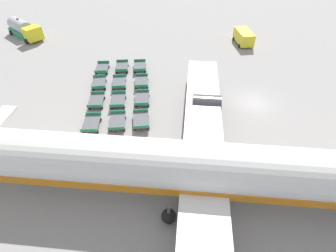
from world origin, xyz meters
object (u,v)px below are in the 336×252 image
object	(u,v)px
fuel_tanker_primary	(24,30)
baggage_dolly_row_mid_a_col_a	(122,67)
baggage_dolly_row_mid_b_col_b	(142,82)
baggage_dolly_row_mid_a_col_d	(117,122)
service_van	(244,37)
baggage_dolly_row_mid_a_col_b	(119,83)
baggage_dolly_row_mid_b_col_a	(140,66)
baggage_dolly_row_mid_b_col_c	(142,99)
baggage_dolly_row_mid_b_col_d	(141,120)
baggage_dolly_row_near_col_c	(96,101)
baggage_dolly_row_near_col_b	(99,83)
baggage_dolly_row_mid_a_col_c	(118,100)
baggage_dolly_row_near_col_a	(102,68)
baggage_dolly_row_near_col_d	(91,123)
airplane	(218,170)

from	to	relation	value
fuel_tanker_primary	baggage_dolly_row_mid_a_col_a	xyz separation A→B (m)	(12.18, 18.78, -0.76)
baggage_dolly_row_mid_b_col_b	baggage_dolly_row_mid_a_col_d	bearing A→B (deg)	-14.30
baggage_dolly_row_mid_b_col_b	service_van	bearing A→B (deg)	128.40
service_van	baggage_dolly_row_mid_a_col_b	xyz separation A→B (m)	(13.11, -19.21, -0.69)
baggage_dolly_row_mid_b_col_b	baggage_dolly_row_mid_a_col_b	bearing A→B (deg)	-85.95
baggage_dolly_row_mid_a_col_a	baggage_dolly_row_mid_b_col_a	bearing A→B (deg)	92.12
baggage_dolly_row_mid_b_col_c	baggage_dolly_row_mid_b_col_d	bearing A→B (deg)	2.34
baggage_dolly_row_near_col_c	baggage_dolly_row_near_col_b	bearing A→B (deg)	-174.01
baggage_dolly_row_mid_b_col_c	baggage_dolly_row_mid_a_col_a	bearing A→B (deg)	-156.68
baggage_dolly_row_mid_a_col_c	baggage_dolly_row_mid_b_col_a	bearing A→B (deg)	166.40
service_van	baggage_dolly_row_near_col_a	distance (m)	23.99
fuel_tanker_primary	baggage_dolly_row_mid_a_col_d	world-z (taller)	fuel_tanker_primary
baggage_dolly_row_mid_a_col_a	baggage_dolly_row_mid_a_col_b	size ratio (longest dim) A/B	1.00
baggage_dolly_row_near_col_c	baggage_dolly_row_mid_b_col_c	world-z (taller)	same
baggage_dolly_row_mid_a_col_a	baggage_dolly_row_mid_b_col_c	world-z (taller)	same
baggage_dolly_row_near_col_d	baggage_dolly_row_mid_a_col_d	xyz separation A→B (m)	(-0.29, 2.74, 0.00)
service_van	baggage_dolly_row_near_col_c	bearing A→B (deg)	-51.29
baggage_dolly_row_mid_a_col_b	baggage_dolly_row_mid_a_col_d	xyz separation A→B (m)	(7.92, 0.86, 0.00)
baggage_dolly_row_mid_a_col_a	baggage_dolly_row_mid_b_col_d	world-z (taller)	same
baggage_dolly_row_mid_b_col_a	baggage_dolly_row_mid_b_col_b	bearing A→B (deg)	7.23
baggage_dolly_row_near_col_b	service_van	bearing A→B (deg)	121.12
baggage_dolly_row_mid_a_col_b	baggage_dolly_row_mid_b_col_c	distance (m)	4.90
baggage_dolly_row_mid_a_col_c	baggage_dolly_row_mid_b_col_b	bearing A→B (deg)	148.82
baggage_dolly_row_mid_a_col_a	baggage_dolly_row_mid_a_col_d	distance (m)	12.20
baggage_dolly_row_near_col_b	baggage_dolly_row_mid_a_col_b	xyz separation A→B (m)	(-0.06, 2.61, 0.00)
baggage_dolly_row_near_col_a	baggage_dolly_row_mid_a_col_c	bearing A→B (deg)	22.93
fuel_tanker_primary	baggage_dolly_row_mid_b_col_b	world-z (taller)	fuel_tanker_primary
baggage_dolly_row_near_col_b	baggage_dolly_row_mid_b_col_d	world-z (taller)	same
service_van	baggage_dolly_row_mid_a_col_a	world-z (taller)	service_van
fuel_tanker_primary	baggage_dolly_row_mid_a_col_a	size ratio (longest dim) A/B	2.13
baggage_dolly_row_near_col_c	baggage_dolly_row_mid_a_col_a	bearing A→B (deg)	166.12
baggage_dolly_row_near_col_d	baggage_dolly_row_mid_a_col_a	world-z (taller)	same
baggage_dolly_row_near_col_a	baggage_dolly_row_near_col_c	size ratio (longest dim) A/B	1.00
fuel_tanker_primary	baggage_dolly_row_near_col_a	xyz separation A→B (m)	(12.55, 16.00, -0.76)
baggage_dolly_row_mid_a_col_c	baggage_dolly_row_mid_b_col_d	bearing A→B (deg)	38.96
airplane	baggage_dolly_row_mid_a_col_c	bearing A→B (deg)	-142.28
baggage_dolly_row_mid_a_col_a	baggage_dolly_row_mid_a_col_c	world-z (taller)	same
baggage_dolly_row_mid_a_col_d	baggage_dolly_row_mid_b_col_d	bearing A→B (deg)	94.55
fuel_tanker_primary	baggage_dolly_row_near_col_b	world-z (taller)	fuel_tanker_primary
baggage_dolly_row_mid_a_col_c	baggage_dolly_row_mid_a_col_d	bearing A→B (deg)	6.66
baggage_dolly_row_near_col_a	baggage_dolly_row_mid_b_col_c	distance (m)	9.73
baggage_dolly_row_mid_b_col_a	baggage_dolly_row_mid_b_col_d	size ratio (longest dim) A/B	1.00
baggage_dolly_row_mid_a_col_d	baggage_dolly_row_mid_b_col_a	distance (m)	12.35
baggage_dolly_row_mid_a_col_c	baggage_dolly_row_mid_b_col_b	xyz separation A→B (m)	(-4.18, 2.53, 0.00)
service_van	baggage_dolly_row_mid_a_col_d	xyz separation A→B (m)	(21.03, -18.35, -0.69)
baggage_dolly_row_mid_b_col_d	fuel_tanker_primary	bearing A→B (deg)	-137.20
baggage_dolly_row_near_col_d	baggage_dolly_row_mid_a_col_c	bearing A→B (deg)	151.74
baggage_dolly_row_mid_a_col_c	service_van	bearing A→B (deg)	132.25
baggage_dolly_row_mid_b_col_a	airplane	bearing A→B (deg)	20.35
baggage_dolly_row_mid_a_col_a	baggage_dolly_row_mid_b_col_d	distance (m)	12.48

